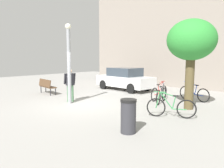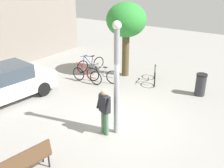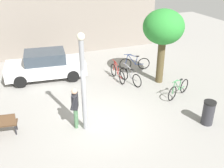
# 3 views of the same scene
# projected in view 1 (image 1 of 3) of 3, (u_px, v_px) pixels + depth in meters

# --- Properties ---
(ground_plane) EXTENTS (36.00, 36.00, 0.00)m
(ground_plane) POSITION_uv_depth(u_px,v_px,m) (83.00, 104.00, 10.28)
(ground_plane) COLOR gray
(building_facade) EXTENTS (14.42, 2.00, 7.76)m
(building_facade) POSITION_uv_depth(u_px,v_px,m) (173.00, 37.00, 16.91)
(building_facade) COLOR gray
(building_facade) RESTS_ON ground_plane
(lamppost) EXTENTS (0.28, 0.28, 3.84)m
(lamppost) POSITION_uv_depth(u_px,v_px,m) (69.00, 60.00, 10.21)
(lamppost) COLOR gray
(lamppost) RESTS_ON ground_plane
(person_by_lamppost) EXTENTS (0.43, 0.63, 1.67)m
(person_by_lamppost) POSITION_uv_depth(u_px,v_px,m) (70.00, 83.00, 10.75)
(person_by_lamppost) COLOR #47704C
(person_by_lamppost) RESTS_ON ground_plane
(park_bench) EXTENTS (1.65, 0.71, 0.92)m
(park_bench) POSITION_uv_depth(u_px,v_px,m) (47.00, 85.00, 13.10)
(park_bench) COLOR #513823
(park_bench) RESTS_ON ground_plane
(plaza_tree) EXTENTS (2.04, 2.04, 3.85)m
(plaza_tree) POSITION_uv_depth(u_px,v_px,m) (191.00, 42.00, 8.95)
(plaza_tree) COLOR brown
(plaza_tree) RESTS_ON ground_plane
(bicycle_red) EXTENTS (0.13, 1.81, 0.97)m
(bicycle_red) POSITION_uv_depth(u_px,v_px,m) (159.00, 93.00, 11.34)
(bicycle_red) COLOR black
(bicycle_red) RESTS_ON ground_plane
(bicycle_green) EXTENTS (1.66, 0.82, 0.97)m
(bicycle_green) POSITION_uv_depth(u_px,v_px,m) (171.00, 107.00, 7.93)
(bicycle_green) COLOR black
(bicycle_green) RESTS_ON ground_plane
(bicycle_silver) EXTENTS (0.48, 1.77, 0.97)m
(bicycle_silver) POSITION_uv_depth(u_px,v_px,m) (161.00, 95.00, 10.56)
(bicycle_silver) COLOR black
(bicycle_silver) RESTS_ON ground_plane
(bicycle_blue) EXTENTS (1.75, 0.56, 0.97)m
(bicycle_blue) POSITION_uv_depth(u_px,v_px,m) (194.00, 93.00, 11.09)
(bicycle_blue) COLOR black
(bicycle_blue) RESTS_ON ground_plane
(parked_car_white) EXTENTS (4.36, 2.18, 1.55)m
(parked_car_white) POSITION_uv_depth(u_px,v_px,m) (125.00, 79.00, 14.79)
(parked_car_white) COLOR silver
(parked_car_white) RESTS_ON ground_plane
(trash_bin) EXTENTS (0.48, 0.48, 1.02)m
(trash_bin) POSITION_uv_depth(u_px,v_px,m) (128.00, 116.00, 6.28)
(trash_bin) COLOR #2D2D33
(trash_bin) RESTS_ON ground_plane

